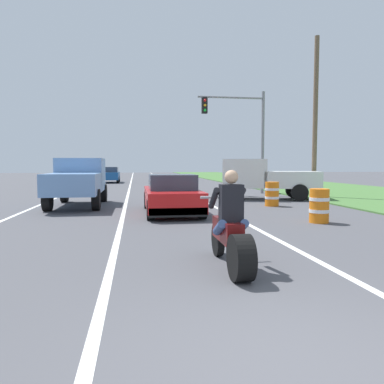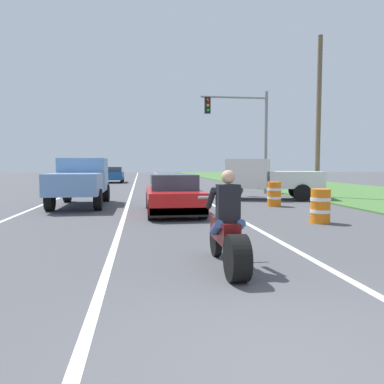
{
  "view_description": "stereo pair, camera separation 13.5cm",
  "coord_description": "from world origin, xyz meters",
  "px_view_note": "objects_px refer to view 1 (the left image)",
  "views": [
    {
      "loc": [
        -1.38,
        -2.78,
        1.7
      ],
      "look_at": [
        0.07,
        6.72,
        1.0
      ],
      "focal_mm": 34.92,
      "sensor_mm": 36.0,
      "label": 1
    },
    {
      "loc": [
        -1.25,
        -2.8,
        1.7
      ],
      "look_at": [
        0.07,
        6.72,
        1.0
      ],
      "focal_mm": 34.92,
      "sensor_mm": 36.0,
      "label": 2
    }
  ],
  "objects_px": {
    "construction_barrel_mid": "(272,194)",
    "distant_car_far_ahead": "(110,175)",
    "pickup_truck_left_lane_light_blue": "(78,179)",
    "construction_barrel_nearest": "(319,206)",
    "sports_car_red": "(172,195)",
    "traffic_light_mast_near": "(243,126)",
    "pickup_truck_right_shoulder_white": "(263,177)",
    "motorcycle_with_rider": "(231,234)"
  },
  "relations": [
    {
      "from": "construction_barrel_mid",
      "to": "distant_car_far_ahead",
      "type": "xyz_separation_m",
      "value": [
        -7.98,
        21.71,
        0.27
      ]
    },
    {
      "from": "pickup_truck_left_lane_light_blue",
      "to": "construction_barrel_nearest",
      "type": "height_order",
      "value": "pickup_truck_left_lane_light_blue"
    },
    {
      "from": "sports_car_red",
      "to": "traffic_light_mast_near",
      "type": "relative_size",
      "value": 0.72
    },
    {
      "from": "sports_car_red",
      "to": "pickup_truck_right_shoulder_white",
      "type": "relative_size",
      "value": 0.84
    },
    {
      "from": "motorcycle_with_rider",
      "to": "pickup_truck_right_shoulder_white",
      "type": "height_order",
      "value": "pickup_truck_right_shoulder_white"
    },
    {
      "from": "pickup_truck_left_lane_light_blue",
      "to": "construction_barrel_nearest",
      "type": "relative_size",
      "value": 4.8
    },
    {
      "from": "construction_barrel_mid",
      "to": "pickup_truck_right_shoulder_white",
      "type": "bearing_deg",
      "value": 77.21
    },
    {
      "from": "pickup_truck_right_shoulder_white",
      "to": "distant_car_far_ahead",
      "type": "relative_size",
      "value": 1.29
    },
    {
      "from": "construction_barrel_nearest",
      "to": "sports_car_red",
      "type": "bearing_deg",
      "value": 145.85
    },
    {
      "from": "traffic_light_mast_near",
      "to": "construction_barrel_mid",
      "type": "xyz_separation_m",
      "value": [
        -0.73,
        -6.71,
        -3.45
      ]
    },
    {
      "from": "pickup_truck_right_shoulder_white",
      "to": "traffic_light_mast_near",
      "type": "relative_size",
      "value": 0.86
    },
    {
      "from": "motorcycle_with_rider",
      "to": "distant_car_far_ahead",
      "type": "bearing_deg",
      "value": 97.31
    },
    {
      "from": "traffic_light_mast_near",
      "to": "distant_car_far_ahead",
      "type": "height_order",
      "value": "traffic_light_mast_near"
    },
    {
      "from": "motorcycle_with_rider",
      "to": "sports_car_red",
      "type": "distance_m",
      "value": 7.19
    },
    {
      "from": "motorcycle_with_rider",
      "to": "distant_car_far_ahead",
      "type": "height_order",
      "value": "motorcycle_with_rider"
    },
    {
      "from": "pickup_truck_left_lane_light_blue",
      "to": "construction_barrel_mid",
      "type": "relative_size",
      "value": 4.8
    },
    {
      "from": "sports_car_red",
      "to": "construction_barrel_nearest",
      "type": "xyz_separation_m",
      "value": [
        4.08,
        -2.77,
        -0.13
      ]
    },
    {
      "from": "pickup_truck_left_lane_light_blue",
      "to": "pickup_truck_right_shoulder_white",
      "type": "distance_m",
      "value": 8.78
    },
    {
      "from": "sports_car_red",
      "to": "distant_car_far_ahead",
      "type": "relative_size",
      "value": 1.08
    },
    {
      "from": "motorcycle_with_rider",
      "to": "pickup_truck_left_lane_light_blue",
      "type": "distance_m",
      "value": 10.8
    },
    {
      "from": "construction_barrel_nearest",
      "to": "distant_car_far_ahead",
      "type": "height_order",
      "value": "distant_car_far_ahead"
    },
    {
      "from": "construction_barrel_mid",
      "to": "sports_car_red",
      "type": "bearing_deg",
      "value": -158.64
    },
    {
      "from": "sports_car_red",
      "to": "construction_barrel_nearest",
      "type": "relative_size",
      "value": 4.3
    },
    {
      "from": "construction_barrel_nearest",
      "to": "construction_barrel_mid",
      "type": "distance_m",
      "value": 4.46
    },
    {
      "from": "pickup_truck_left_lane_light_blue",
      "to": "construction_barrel_mid",
      "type": "distance_m",
      "value": 8.01
    },
    {
      "from": "motorcycle_with_rider",
      "to": "traffic_light_mast_near",
      "type": "distance_m",
      "value": 16.65
    },
    {
      "from": "pickup_truck_left_lane_light_blue",
      "to": "motorcycle_with_rider",
      "type": "bearing_deg",
      "value": -69.14
    },
    {
      "from": "sports_car_red",
      "to": "traffic_light_mast_near",
      "type": "xyz_separation_m",
      "value": [
        5.05,
        8.4,
        3.33
      ]
    },
    {
      "from": "sports_car_red",
      "to": "construction_barrel_nearest",
      "type": "bearing_deg",
      "value": -34.15
    },
    {
      "from": "pickup_truck_right_shoulder_white",
      "to": "traffic_light_mast_near",
      "type": "xyz_separation_m",
      "value": [
        0.04,
        3.67,
        2.85
      ]
    },
    {
      "from": "sports_car_red",
      "to": "pickup_truck_right_shoulder_white",
      "type": "height_order",
      "value": "pickup_truck_right_shoulder_white"
    },
    {
      "from": "sports_car_red",
      "to": "construction_barrel_nearest",
      "type": "distance_m",
      "value": 4.93
    },
    {
      "from": "distant_car_far_ahead",
      "to": "pickup_truck_right_shoulder_white",
      "type": "bearing_deg",
      "value": -65.08
    },
    {
      "from": "pickup_truck_right_shoulder_white",
      "to": "construction_barrel_nearest",
      "type": "bearing_deg",
      "value": -97.04
    },
    {
      "from": "construction_barrel_mid",
      "to": "motorcycle_with_rider",
      "type": "bearing_deg",
      "value": -114.56
    },
    {
      "from": "construction_barrel_mid",
      "to": "pickup_truck_left_lane_light_blue",
      "type": "bearing_deg",
      "value": 171.33
    },
    {
      "from": "distant_car_far_ahead",
      "to": "motorcycle_with_rider",
      "type": "bearing_deg",
      "value": -82.69
    },
    {
      "from": "traffic_light_mast_near",
      "to": "construction_barrel_mid",
      "type": "height_order",
      "value": "traffic_light_mast_near"
    },
    {
      "from": "motorcycle_with_rider",
      "to": "traffic_light_mast_near",
      "type": "bearing_deg",
      "value": 72.92
    },
    {
      "from": "sports_car_red",
      "to": "construction_barrel_mid",
      "type": "relative_size",
      "value": 4.3
    },
    {
      "from": "distant_car_far_ahead",
      "to": "traffic_light_mast_near",
      "type": "bearing_deg",
      "value": -59.84
    },
    {
      "from": "construction_barrel_mid",
      "to": "distant_car_far_ahead",
      "type": "bearing_deg",
      "value": 110.19
    }
  ]
}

